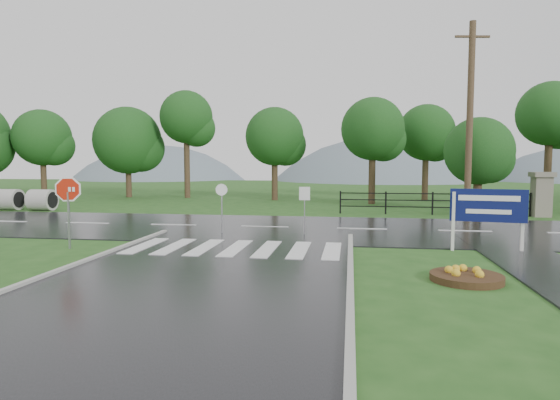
# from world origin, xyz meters

# --- Properties ---
(ground) EXTENTS (120.00, 120.00, 0.00)m
(ground) POSITION_xyz_m (0.00, 0.00, 0.00)
(ground) COLOR #23501A
(ground) RESTS_ON ground
(main_road) EXTENTS (90.00, 8.00, 0.04)m
(main_road) POSITION_xyz_m (0.00, 10.00, 0.00)
(main_road) COLOR black
(main_road) RESTS_ON ground
(walkway) EXTENTS (2.20, 11.00, 0.04)m
(walkway) POSITION_xyz_m (8.50, 4.00, 0.00)
(walkway) COLOR #242426
(walkway) RESTS_ON ground
(crosswalk) EXTENTS (6.50, 2.80, 0.02)m
(crosswalk) POSITION_xyz_m (0.00, 5.00, 0.06)
(crosswalk) COLOR silver
(crosswalk) RESTS_ON ground
(pillar_west) EXTENTS (1.00, 1.00, 2.24)m
(pillar_west) POSITION_xyz_m (13.00, 16.00, 1.18)
(pillar_west) COLOR gray
(pillar_west) RESTS_ON ground
(fence_west) EXTENTS (9.58, 0.08, 1.20)m
(fence_west) POSITION_xyz_m (7.75, 16.00, 0.72)
(fence_west) COLOR black
(fence_west) RESTS_ON ground
(hills) EXTENTS (102.00, 48.00, 48.00)m
(hills) POSITION_xyz_m (3.49, 65.00, -15.54)
(hills) COLOR slate
(hills) RESTS_ON ground
(treeline) EXTENTS (83.20, 5.20, 10.00)m
(treeline) POSITION_xyz_m (1.00, 24.00, 0.00)
(treeline) COLOR #144215
(treeline) RESTS_ON ground
(culvert_pipes) EXTENTS (5.50, 1.20, 1.20)m
(culvert_pipes) POSITION_xyz_m (-15.85, 15.00, 0.60)
(culvert_pipes) COLOR #9E9B93
(culvert_pipes) RESTS_ON ground
(stop_sign) EXTENTS (1.03, 0.34, 2.43)m
(stop_sign) POSITION_xyz_m (-5.25, 4.42, 1.71)
(stop_sign) COLOR #939399
(stop_sign) RESTS_ON ground
(estate_billboard) EXTENTS (2.18, 0.39, 1.92)m
(estate_billboard) POSITION_xyz_m (7.68, 5.88, 1.32)
(estate_billboard) COLOR silver
(estate_billboard) RESTS_ON ground
(flower_bed) EXTENTS (1.63, 1.63, 0.33)m
(flower_bed) POSITION_xyz_m (6.20, 2.04, 0.12)
(flower_bed) COLOR #332111
(flower_bed) RESTS_ON ground
(reg_sign_small) EXTENTS (0.41, 0.06, 1.82)m
(reg_sign_small) POSITION_xyz_m (1.85, 8.16, 1.32)
(reg_sign_small) COLOR #939399
(reg_sign_small) RESTS_ON ground
(reg_sign_round) EXTENTS (0.44, 0.10, 1.92)m
(reg_sign_round) POSITION_xyz_m (-1.30, 8.05, 1.24)
(reg_sign_round) COLOR #939399
(reg_sign_round) RESTS_ON ground
(utility_pole_east) EXTENTS (1.70, 0.39, 9.61)m
(utility_pole_east) POSITION_xyz_m (9.34, 15.50, 4.88)
(utility_pole_east) COLOR #473523
(utility_pole_east) RESTS_ON ground
(entrance_tree_left) EXTENTS (3.63, 3.63, 5.15)m
(entrance_tree_left) POSITION_xyz_m (10.33, 17.50, 3.31)
(entrance_tree_left) COLOR #3D2B1C
(entrance_tree_left) RESTS_ON ground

